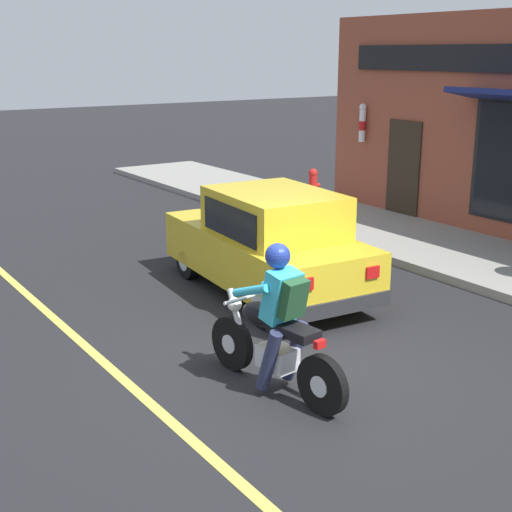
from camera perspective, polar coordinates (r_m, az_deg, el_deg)
name	(u,v)px	position (r m, az deg, el deg)	size (l,w,h in m)	color
ground_plane	(304,370)	(8.18, 3.86, -9.06)	(80.00, 80.00, 0.00)	black
sidewalk_curb	(420,243)	(13.50, 13.01, 1.04)	(2.60, 22.00, 0.14)	gray
lane_stripe	(58,322)	(9.87, -15.53, -5.11)	(0.12, 19.80, 0.01)	#D1C64C
motorcycle_with_rider	(276,331)	(7.43, 1.61, -6.00)	(0.62, 2.02, 1.62)	black
car_hatchback	(268,244)	(10.40, 0.98, 0.99)	(1.95, 3.90, 1.57)	black
fire_hydrant	(313,189)	(15.74, 4.56, 5.38)	(0.36, 0.24, 0.88)	red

